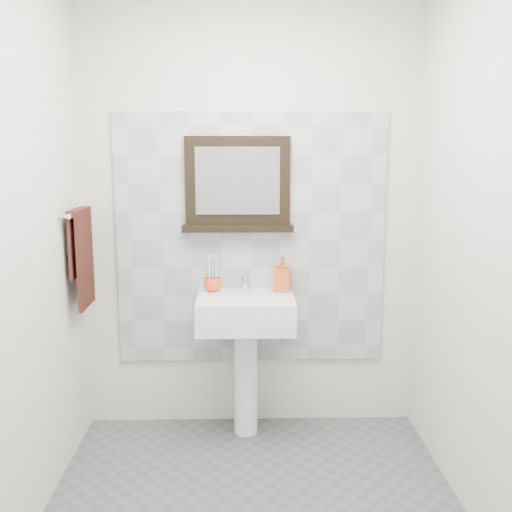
% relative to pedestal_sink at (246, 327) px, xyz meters
% --- Properties ---
extents(back_wall, '(2.00, 0.01, 2.50)m').
position_rel_pedestal_sink_xyz_m(back_wall, '(0.03, 0.23, 0.57)').
color(back_wall, silver).
rests_on(back_wall, ground).
extents(front_wall, '(2.00, 0.01, 2.50)m').
position_rel_pedestal_sink_xyz_m(front_wall, '(0.03, -1.97, 0.57)').
color(front_wall, silver).
rests_on(front_wall, ground).
extents(left_wall, '(0.01, 2.20, 2.50)m').
position_rel_pedestal_sink_xyz_m(left_wall, '(-0.97, -0.87, 0.57)').
color(left_wall, silver).
rests_on(left_wall, ground).
extents(right_wall, '(0.01, 2.20, 2.50)m').
position_rel_pedestal_sink_xyz_m(right_wall, '(1.03, -0.87, 0.57)').
color(right_wall, silver).
rests_on(right_wall, ground).
extents(splashback, '(1.60, 0.02, 1.50)m').
position_rel_pedestal_sink_xyz_m(splashback, '(0.03, 0.21, 0.47)').
color(splashback, '#A8B1B6').
rests_on(splashback, back_wall).
extents(pedestal_sink, '(0.55, 0.44, 0.96)m').
position_rel_pedestal_sink_xyz_m(pedestal_sink, '(0.00, 0.00, 0.00)').
color(pedestal_sink, white).
rests_on(pedestal_sink, ground).
extents(toothbrush_cup, '(0.11, 0.11, 0.08)m').
position_rel_pedestal_sink_xyz_m(toothbrush_cup, '(-0.19, 0.11, 0.22)').
color(toothbrush_cup, '#FF4B1E').
rests_on(toothbrush_cup, pedestal_sink).
extents(toothbrushes, '(0.05, 0.04, 0.21)m').
position_rel_pedestal_sink_xyz_m(toothbrushes, '(-0.19, 0.12, 0.31)').
color(toothbrushes, white).
rests_on(toothbrushes, toothbrush_cup).
extents(soap_dispenser, '(0.11, 0.12, 0.21)m').
position_rel_pedestal_sink_xyz_m(soap_dispenser, '(0.22, 0.11, 0.29)').
color(soap_dispenser, red).
rests_on(soap_dispenser, pedestal_sink).
extents(framed_mirror, '(0.65, 0.11, 0.55)m').
position_rel_pedestal_sink_xyz_m(framed_mirror, '(-0.04, 0.19, 0.79)').
color(framed_mirror, black).
rests_on(framed_mirror, back_wall).
extents(towel_bar, '(0.07, 0.40, 0.03)m').
position_rel_pedestal_sink_xyz_m(towel_bar, '(-0.91, -0.04, 0.67)').
color(towel_bar, silver).
rests_on(towel_bar, left_wall).
extents(hand_towel, '(0.06, 0.30, 0.55)m').
position_rel_pedestal_sink_xyz_m(hand_towel, '(-0.91, -0.04, 0.46)').
color(hand_towel, black).
rests_on(hand_towel, towel_bar).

